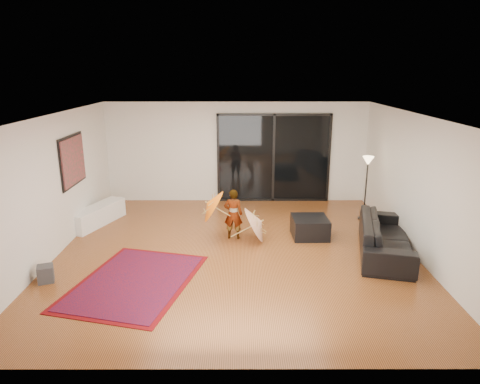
{
  "coord_description": "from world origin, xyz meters",
  "views": [
    {
      "loc": [
        0.07,
        -7.9,
        3.51
      ],
      "look_at": [
        0.09,
        0.49,
        1.1
      ],
      "focal_mm": 32.0,
      "sensor_mm": 36.0,
      "label": 1
    }
  ],
  "objects_px": {
    "media_console": "(98,215)",
    "child": "(233,214)",
    "ottoman": "(310,227)",
    "sofa": "(385,236)"
  },
  "relations": [
    {
      "from": "sofa",
      "to": "child",
      "type": "xyz_separation_m",
      "value": [
        -3.01,
        0.78,
        0.2
      ]
    },
    {
      "from": "media_console",
      "to": "child",
      "type": "bearing_deg",
      "value": 5.27
    },
    {
      "from": "media_console",
      "to": "child",
      "type": "xyz_separation_m",
      "value": [
        3.19,
        -0.87,
        0.32
      ]
    },
    {
      "from": "child",
      "to": "media_console",
      "type": "bearing_deg",
      "value": -9.23
    },
    {
      "from": "sofa",
      "to": "ottoman",
      "type": "bearing_deg",
      "value": 71.1
    },
    {
      "from": "media_console",
      "to": "sofa",
      "type": "height_order",
      "value": "sofa"
    },
    {
      "from": "media_console",
      "to": "ottoman",
      "type": "height_order",
      "value": "media_console"
    },
    {
      "from": "media_console",
      "to": "sofa",
      "type": "relative_size",
      "value": 0.67
    },
    {
      "from": "media_console",
      "to": "sofa",
      "type": "distance_m",
      "value": 6.42
    },
    {
      "from": "media_console",
      "to": "child",
      "type": "height_order",
      "value": "child"
    }
  ]
}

